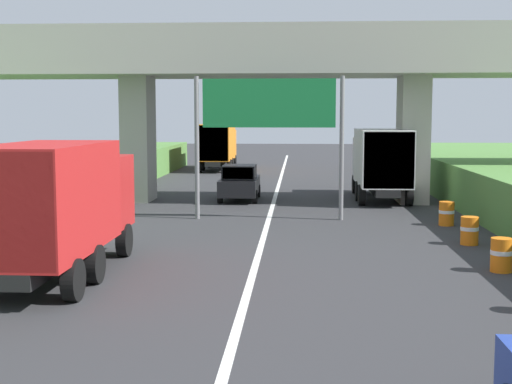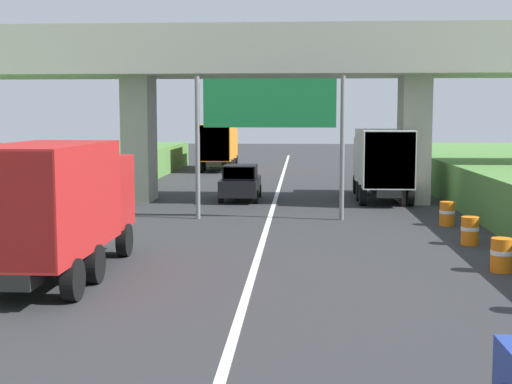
{
  "view_description": "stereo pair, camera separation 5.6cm",
  "coord_description": "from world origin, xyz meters",
  "px_view_note": "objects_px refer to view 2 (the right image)",
  "views": [
    {
      "loc": [
        1.18,
        -2.19,
        4.13
      ],
      "look_at": [
        0.0,
        17.45,
        2.0
      ],
      "focal_mm": 50.16,
      "sensor_mm": 36.0,
      "label": 1
    },
    {
      "loc": [
        1.23,
        -2.18,
        4.13
      ],
      "look_at": [
        0.0,
        17.45,
        2.0
      ],
      "focal_mm": 50.16,
      "sensor_mm": 36.0,
      "label": 2
    }
  ],
  "objects_px": {
    "construction_barrel_2": "(501,255)",
    "construction_barrel_4": "(447,213)",
    "truck_orange": "(219,144)",
    "car_black": "(240,183)",
    "construction_barrel_3": "(470,231)",
    "truck_red": "(58,202)",
    "overhead_highway_sign": "(270,113)",
    "truck_silver": "(381,160)"
  },
  "relations": [
    {
      "from": "truck_orange",
      "to": "truck_red",
      "type": "relative_size",
      "value": 1.0
    },
    {
      "from": "construction_barrel_4",
      "to": "truck_silver",
      "type": "bearing_deg",
      "value": 101.13
    },
    {
      "from": "truck_silver",
      "to": "truck_red",
      "type": "bearing_deg",
      "value": -119.97
    },
    {
      "from": "construction_barrel_2",
      "to": "construction_barrel_4",
      "type": "relative_size",
      "value": 1.0
    },
    {
      "from": "construction_barrel_2",
      "to": "construction_barrel_4",
      "type": "height_order",
      "value": "same"
    },
    {
      "from": "car_black",
      "to": "overhead_highway_sign",
      "type": "bearing_deg",
      "value": -75.0
    },
    {
      "from": "construction_barrel_3",
      "to": "construction_barrel_4",
      "type": "distance_m",
      "value": 3.98
    },
    {
      "from": "truck_red",
      "to": "construction_barrel_2",
      "type": "bearing_deg",
      "value": 6.71
    },
    {
      "from": "truck_red",
      "to": "truck_silver",
      "type": "distance_m",
      "value": 20.04
    },
    {
      "from": "construction_barrel_2",
      "to": "construction_barrel_3",
      "type": "xyz_separation_m",
      "value": [
        0.1,
        3.98,
        0.0
      ]
    },
    {
      "from": "construction_barrel_4",
      "to": "overhead_highway_sign",
      "type": "bearing_deg",
      "value": 169.76
    },
    {
      "from": "truck_red",
      "to": "construction_barrel_2",
      "type": "distance_m",
      "value": 11.59
    },
    {
      "from": "truck_silver",
      "to": "car_black",
      "type": "relative_size",
      "value": 1.78
    },
    {
      "from": "truck_silver",
      "to": "car_black",
      "type": "distance_m",
      "value": 6.92
    },
    {
      "from": "construction_barrel_2",
      "to": "construction_barrel_4",
      "type": "distance_m",
      "value": 7.96
    },
    {
      "from": "overhead_highway_sign",
      "to": "construction_barrel_2",
      "type": "bearing_deg",
      "value": -54.53
    },
    {
      "from": "truck_orange",
      "to": "construction_barrel_4",
      "type": "bearing_deg",
      "value": -66.24
    },
    {
      "from": "truck_orange",
      "to": "construction_barrel_2",
      "type": "distance_m",
      "value": 36.15
    },
    {
      "from": "truck_red",
      "to": "construction_barrel_4",
      "type": "height_order",
      "value": "truck_red"
    },
    {
      "from": "truck_orange",
      "to": "construction_barrel_2",
      "type": "height_order",
      "value": "truck_orange"
    },
    {
      "from": "truck_silver",
      "to": "construction_barrel_2",
      "type": "xyz_separation_m",
      "value": [
        1.4,
        -16.02,
        -1.47
      ]
    },
    {
      "from": "truck_red",
      "to": "truck_silver",
      "type": "height_order",
      "value": "same"
    },
    {
      "from": "overhead_highway_sign",
      "to": "truck_orange",
      "type": "height_order",
      "value": "overhead_highway_sign"
    },
    {
      "from": "truck_orange",
      "to": "construction_barrel_3",
      "type": "distance_m",
      "value": 32.44
    },
    {
      "from": "overhead_highway_sign",
      "to": "truck_orange",
      "type": "relative_size",
      "value": 0.81
    },
    {
      "from": "car_black",
      "to": "construction_barrel_3",
      "type": "xyz_separation_m",
      "value": [
        8.31,
        -11.45,
        -0.4
      ]
    },
    {
      "from": "construction_barrel_2",
      "to": "construction_barrel_3",
      "type": "height_order",
      "value": "same"
    },
    {
      "from": "construction_barrel_2",
      "to": "truck_orange",
      "type": "bearing_deg",
      "value": 108.4
    },
    {
      "from": "overhead_highway_sign",
      "to": "truck_red",
      "type": "height_order",
      "value": "overhead_highway_sign"
    },
    {
      "from": "truck_red",
      "to": "truck_silver",
      "type": "xyz_separation_m",
      "value": [
        10.01,
        17.36,
        0.0
      ]
    },
    {
      "from": "truck_orange",
      "to": "car_black",
      "type": "relative_size",
      "value": 1.78
    },
    {
      "from": "truck_orange",
      "to": "truck_silver",
      "type": "distance_m",
      "value": 20.81
    },
    {
      "from": "overhead_highway_sign",
      "to": "truck_silver",
      "type": "distance_m",
      "value": 8.85
    },
    {
      "from": "construction_barrel_2",
      "to": "construction_barrel_4",
      "type": "xyz_separation_m",
      "value": [
        0.18,
        7.96,
        0.0
      ]
    },
    {
      "from": "truck_silver",
      "to": "construction_barrel_4",
      "type": "bearing_deg",
      "value": -78.87
    },
    {
      "from": "overhead_highway_sign",
      "to": "construction_barrel_3",
      "type": "relative_size",
      "value": 6.53
    },
    {
      "from": "truck_red",
      "to": "construction_barrel_4",
      "type": "relative_size",
      "value": 8.11
    },
    {
      "from": "car_black",
      "to": "truck_orange",
      "type": "bearing_deg",
      "value": 99.61
    },
    {
      "from": "overhead_highway_sign",
      "to": "construction_barrel_4",
      "type": "distance_m",
      "value": 7.78
    },
    {
      "from": "truck_red",
      "to": "truck_orange",
      "type": "bearing_deg",
      "value": 89.98
    },
    {
      "from": "overhead_highway_sign",
      "to": "truck_silver",
      "type": "bearing_deg",
      "value": 53.16
    },
    {
      "from": "overhead_highway_sign",
      "to": "truck_silver",
      "type": "height_order",
      "value": "overhead_highway_sign"
    }
  ]
}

